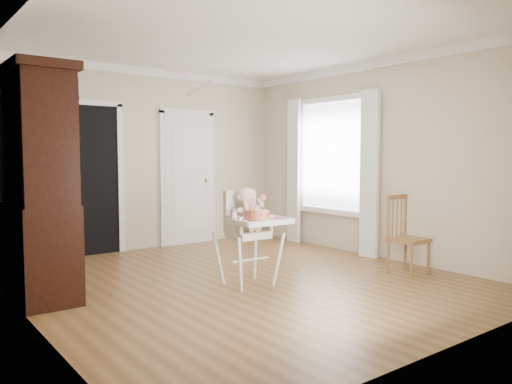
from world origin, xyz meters
TOP-DOWN VIEW (x-y plane):
  - floor at (0.00, 0.00)m, footprint 5.00×5.00m
  - ceiling at (0.00, 0.00)m, footprint 5.00×5.00m
  - wall_back at (0.00, 2.50)m, footprint 4.50×0.00m
  - wall_left at (-2.25, 0.00)m, footprint 0.00×5.00m
  - wall_right at (2.25, 0.00)m, footprint 0.00×5.00m
  - crown_molding at (0.00, 0.00)m, footprint 4.50×5.00m
  - doorway at (-0.90, 2.48)m, footprint 1.06×0.05m
  - closet_door at (0.70, 2.48)m, footprint 0.96×0.09m
  - window_right at (2.18, 0.80)m, footprint 0.13×1.84m
  - high_chair at (-0.06, -0.18)m, footprint 0.64×0.77m
  - baby at (-0.06, -0.16)m, footprint 0.31×0.24m
  - cake at (-0.11, -0.44)m, footprint 0.26×0.26m
  - sippy_cup at (-0.33, -0.29)m, footprint 0.07×0.07m
  - china_cabinet at (-1.99, 0.74)m, footprint 0.59×1.33m
  - dining_chair at (1.73, -0.90)m, footprint 0.38×0.38m
  - streamer at (-0.26, 1.11)m, footprint 0.14×0.48m

SIDE VIEW (x-z plane):
  - floor at x=0.00m, z-range 0.00..0.00m
  - dining_chair at x=1.73m, z-range -0.03..0.90m
  - high_chair at x=-0.06m, z-range 0.12..1.17m
  - cake at x=-0.11m, z-range 0.72..0.84m
  - sippy_cup at x=-0.33m, z-range 0.71..0.87m
  - baby at x=-0.06m, z-range 0.56..1.05m
  - closet_door at x=0.70m, z-range -0.04..2.09m
  - doorway at x=-0.90m, z-range 0.00..2.22m
  - china_cabinet at x=-1.99m, z-range 0.00..2.25m
  - window_right at x=2.18m, z-range 0.14..2.44m
  - wall_back at x=0.00m, z-range -0.90..3.60m
  - wall_left at x=-2.25m, z-range -1.15..3.85m
  - wall_right at x=2.25m, z-range -1.15..3.85m
  - streamer at x=-0.26m, z-range 2.37..2.52m
  - crown_molding at x=0.00m, z-range 2.58..2.70m
  - ceiling at x=0.00m, z-range 2.70..2.70m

